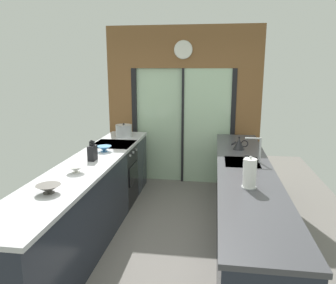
{
  "coord_description": "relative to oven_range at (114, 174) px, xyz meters",
  "views": [
    {
      "loc": [
        0.56,
        -3.31,
        2.02
      ],
      "look_at": [
        -0.04,
        0.86,
        1.06
      ],
      "focal_mm": 35.38,
      "sensor_mm": 36.0,
      "label": 1
    }
  ],
  "objects": [
    {
      "name": "soap_bottle",
      "position": [
        1.8,
        -1.19,
        0.55
      ],
      "size": [
        0.07,
        0.07,
        0.22
      ],
      "color": "silver",
      "rests_on": "right_counter_run"
    },
    {
      "name": "mixing_bowl_mid",
      "position": [
        0.02,
        -1.37,
        0.51
      ],
      "size": [
        0.19,
        0.19,
        0.08
      ],
      "color": "silver",
      "rests_on": "left_counter_run"
    },
    {
      "name": "mixing_bowl_far",
      "position": [
        0.02,
        -0.45,
        0.51
      ],
      "size": [
        0.2,
        0.2,
        0.08
      ],
      "color": "teal",
      "rests_on": "left_counter_run"
    },
    {
      "name": "oven_range",
      "position": [
        0.0,
        0.0,
        0.0
      ],
      "size": [
        0.6,
        0.6,
        0.92
      ],
      "color": "black",
      "rests_on": "ground_plane"
    },
    {
      "name": "left_counter_run",
      "position": [
        -0.0,
        -1.12,
        0.01
      ],
      "size": [
        0.62,
        3.8,
        0.92
      ],
      "color": "#1E232D",
      "rests_on": "ground_plane"
    },
    {
      "name": "paper_towel_roll",
      "position": [
        1.8,
        -1.57,
        0.6
      ],
      "size": [
        0.14,
        0.14,
        0.31
      ],
      "color": "#B7BABC",
      "rests_on": "right_counter_run"
    },
    {
      "name": "right_counter_run",
      "position": [
        1.82,
        -0.95,
        0.01
      ],
      "size": [
        0.62,
        3.8,
        0.92
      ],
      "color": "#1E232D",
      "rests_on": "ground_plane"
    },
    {
      "name": "ground_plane",
      "position": [
        0.91,
        -0.65,
        -0.47
      ],
      "size": [
        5.04,
        7.6,
        0.02
      ],
      "primitive_type": "cube",
      "color": "slate"
    },
    {
      "name": "sink_faucet",
      "position": [
        1.97,
        -0.7,
        0.66
      ],
      "size": [
        0.19,
        0.02,
        0.3
      ],
      "color": "#B7BABC",
      "rests_on": "right_counter_run"
    },
    {
      "name": "mixing_bowl_near",
      "position": [
        0.02,
        -1.96,
        0.51
      ],
      "size": [
        0.22,
        0.22,
        0.08
      ],
      "color": "#514C47",
      "rests_on": "left_counter_run"
    },
    {
      "name": "back_wall_unit",
      "position": [
        0.91,
        1.15,
        1.07
      ],
      "size": [
        2.64,
        0.12,
        2.7
      ],
      "color": "brown",
      "rests_on": "ground_plane"
    },
    {
      "name": "stock_pot",
      "position": [
        0.02,
        0.51,
        0.56
      ],
      "size": [
        0.26,
        0.26,
        0.22
      ],
      "color": "#B7BABC",
      "rests_on": "left_counter_run"
    },
    {
      "name": "knife_block",
      "position": [
        0.02,
        -0.88,
        0.56
      ],
      "size": [
        0.08,
        0.14,
        0.25
      ],
      "color": "black",
      "rests_on": "left_counter_run"
    },
    {
      "name": "kettle",
      "position": [
        1.8,
        -0.08,
        0.54
      ],
      "size": [
        0.23,
        0.16,
        0.18
      ],
      "color": "black",
      "rests_on": "right_counter_run"
    }
  ]
}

